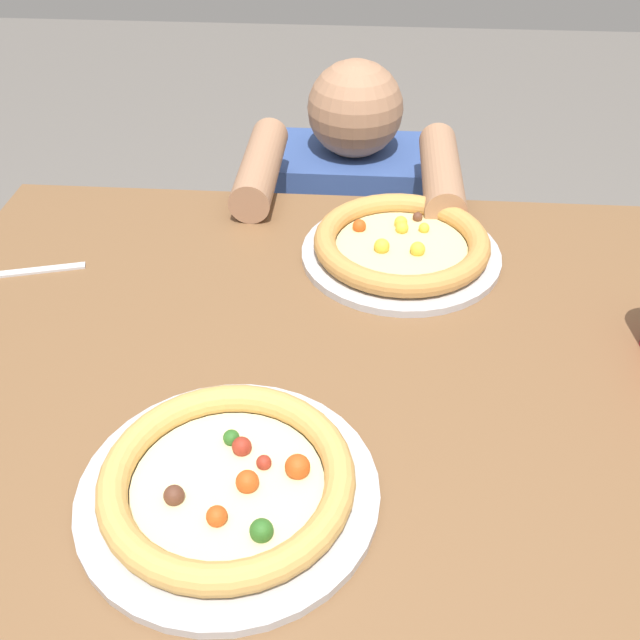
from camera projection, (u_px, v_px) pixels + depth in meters
name	position (u px, v px, depth m)	size (l,w,h in m)	color
dining_table	(314.00, 421.00, 1.04)	(1.15, 0.90, 0.75)	brown
pizza_near	(228.00, 483.00, 0.78)	(0.32, 0.32, 0.05)	#B7B7BC
pizza_far	(401.00, 246.00, 1.14)	(0.31, 0.31, 0.05)	#B7B7BC
fork	(9.00, 274.00, 1.12)	(0.20, 0.07, 0.00)	silver
diner_seated	(350.00, 270.00, 1.72)	(0.39, 0.51, 0.90)	#333847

